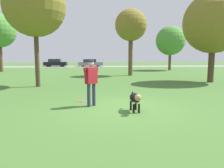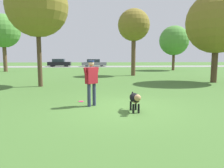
{
  "view_description": "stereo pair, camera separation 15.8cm",
  "coord_description": "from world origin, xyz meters",
  "views": [
    {
      "loc": [
        -1.02,
        -7.78,
        1.89
      ],
      "look_at": [
        -0.33,
        -0.09,
        0.9
      ],
      "focal_mm": 35.0,
      "sensor_mm": 36.0,
      "label": 1
    },
    {
      "loc": [
        -0.86,
        -7.8,
        1.89
      ],
      "look_at": [
        -0.33,
        -0.09,
        0.9
      ],
      "focal_mm": 35.0,
      "sensor_mm": 36.0,
      "label": 2
    }
  ],
  "objects": [
    {
      "name": "tree_near_left",
      "position": [
        -4.42,
        6.06,
        4.87
      ],
      "size": [
        3.71,
        3.71,
        6.74
      ],
      "color": "#4C3826",
      "rests_on": "ground_plane"
    },
    {
      "name": "tree_mid_center",
      "position": [
        2.66,
        13.36,
        4.78
      ],
      "size": [
        3.05,
        3.05,
        6.37
      ],
      "color": "brown",
      "rests_on": "ground_plane"
    },
    {
      "name": "tree_near_right",
      "position": [
        7.55,
        7.37,
        4.2
      ],
      "size": [
        4.27,
        4.27,
        6.36
      ],
      "color": "#4C3826",
      "rests_on": "ground_plane"
    },
    {
      "name": "parked_car_grey",
      "position": [
        -1.46,
        32.51,
        0.65
      ],
      "size": [
        4.51,
        1.96,
        1.34
      ],
      "rotation": [
        0.0,
        0.0,
        0.03
      ],
      "color": "slate",
      "rests_on": "ground_plane"
    },
    {
      "name": "tree_far_right",
      "position": [
        9.33,
        20.9,
        3.92
      ],
      "size": [
        3.87,
        3.87,
        5.88
      ],
      "color": "brown",
      "rests_on": "ground_plane"
    },
    {
      "name": "tree_far_left",
      "position": [
        -12.13,
        19.91,
        4.89
      ],
      "size": [
        4.01,
        4.01,
        6.93
      ],
      "color": "brown",
      "rests_on": "ground_plane"
    },
    {
      "name": "person",
      "position": [
        -1.08,
        0.38,
        1.04
      ],
      "size": [
        0.61,
        0.54,
        1.73
      ],
      "rotation": [
        0.0,
        0.0,
        0.7
      ],
      "color": "#2D334C",
      "rests_on": "ground_plane"
    },
    {
      "name": "far_road_strip",
      "position": [
        0.0,
        32.29,
        0.01
      ],
      "size": [
        120.0,
        6.0,
        0.01
      ],
      "color": "gray",
      "rests_on": "ground_plane"
    },
    {
      "name": "ground_plane",
      "position": [
        0.0,
        0.0,
        0.0
      ],
      "size": [
        120.0,
        120.0,
        0.0
      ],
      "primitive_type": "plane",
      "color": "#426B2D"
    },
    {
      "name": "frisbee",
      "position": [
        -1.54,
        1.22,
        0.01
      ],
      "size": [
        0.21,
        0.21,
        0.02
      ],
      "color": "#E52366",
      "rests_on": "ground_plane"
    },
    {
      "name": "dog",
      "position": [
        0.41,
        -0.62,
        0.46
      ],
      "size": [
        0.36,
        1.14,
        0.67
      ],
      "rotation": [
        0.0,
        0.0,
        4.75
      ],
      "color": "black",
      "rests_on": "ground_plane"
    },
    {
      "name": "parked_car_black",
      "position": [
        -7.69,
        32.33,
        0.68
      ],
      "size": [
        4.02,
        1.87,
        1.4
      ],
      "rotation": [
        0.0,
        0.0,
        -0.01
      ],
      "color": "black",
      "rests_on": "ground_plane"
    }
  ]
}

